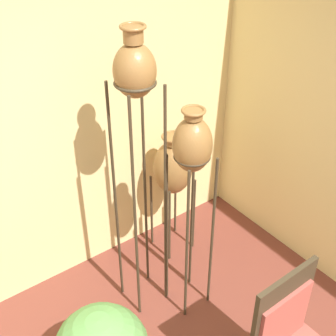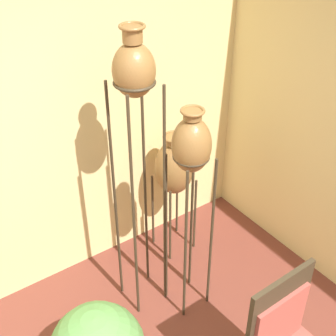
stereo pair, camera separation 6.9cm
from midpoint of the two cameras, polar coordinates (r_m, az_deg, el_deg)
vase_stand_tall at (r=2.76m, az=-4.73°, el=9.89°), size 0.27×0.27×2.14m
vase_stand_medium at (r=2.92m, az=2.29°, el=1.99°), size 0.25×0.25×1.65m
vase_stand_short at (r=3.72m, az=0.06°, el=-0.02°), size 0.31×0.31×1.12m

